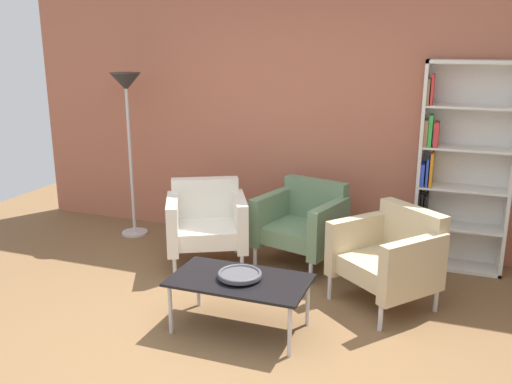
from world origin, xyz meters
TOP-DOWN VIEW (x-y plane):
  - ground_plane at (0.00, 0.00)m, footprint 8.32×8.32m
  - brick_back_panel at (0.00, 2.46)m, footprint 6.40×0.12m
  - bookshelf_tall at (1.44, 2.26)m, footprint 0.80×0.30m
  - coffee_table_low at (0.03, 0.45)m, footprint 1.00×0.56m
  - decorative_bowl at (0.03, 0.45)m, footprint 0.32×0.32m
  - armchair_corner_red at (1.00, 1.25)m, footprint 0.95×0.94m
  - armchair_near_window at (-0.73, 1.51)m, footprint 0.92×0.90m
  - armchair_spare_guest at (0.12, 1.81)m, footprint 0.86×0.82m
  - floor_lamp_torchiere at (-1.84, 1.98)m, footprint 0.32×0.32m

SIDE VIEW (x-z plane):
  - ground_plane at x=0.00m, z-range 0.00..0.00m
  - coffee_table_low at x=0.03m, z-range 0.17..0.57m
  - armchair_corner_red at x=1.00m, z-range 0.02..0.80m
  - armchair_near_window at x=-0.73m, z-range 0.02..0.80m
  - armchair_spare_guest at x=0.12m, z-range 0.02..0.80m
  - decorative_bowl at x=0.03m, z-range 0.41..0.46m
  - bookshelf_tall at x=1.44m, z-range -0.02..1.88m
  - floor_lamp_torchiere at x=-1.84m, z-range 0.58..2.32m
  - brick_back_panel at x=0.00m, z-range 0.00..2.90m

